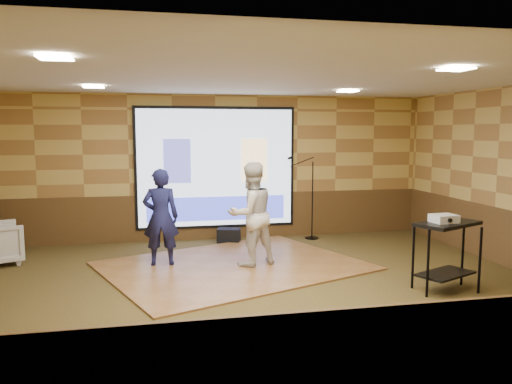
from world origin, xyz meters
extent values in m
plane|color=#2C3116|center=(0.00, 0.00, 0.00)|extent=(9.00, 9.00, 0.00)
cube|color=tan|center=(0.00, 3.50, 1.50)|extent=(9.00, 0.04, 3.00)
cube|color=tan|center=(0.00, -3.50, 1.50)|extent=(9.00, 0.04, 3.00)
cube|color=beige|center=(0.00, 0.00, 3.00)|extent=(9.00, 7.00, 0.04)
cube|color=#54341C|center=(0.00, 3.48, 0.47)|extent=(9.00, 0.04, 0.95)
cube|color=#54341C|center=(0.00, -3.48, 0.47)|extent=(9.00, 0.04, 0.95)
cube|color=black|center=(0.00, 3.45, 1.50)|extent=(3.32, 0.03, 2.52)
cube|color=#AFC1DE|center=(0.00, 3.42, 1.50)|extent=(3.20, 0.02, 2.40)
cube|color=#434594|center=(-0.80, 3.40, 1.65)|extent=(0.55, 0.01, 0.90)
cube|color=#E0BE81|center=(0.80, 3.40, 1.65)|extent=(0.55, 0.01, 0.90)
cube|color=#3543C6|center=(0.00, 3.40, 0.65)|extent=(2.88, 0.01, 0.50)
cube|color=beige|center=(-2.20, 1.80, 2.97)|extent=(0.32, 0.32, 0.02)
cube|color=beige|center=(2.20, 1.80, 2.97)|extent=(0.32, 0.32, 0.02)
cube|color=beige|center=(-2.20, -1.50, 2.97)|extent=(0.32, 0.32, 0.02)
cube|color=beige|center=(2.20, -1.50, 2.97)|extent=(0.32, 0.32, 0.02)
cube|color=brown|center=(0.00, 1.20, 0.01)|extent=(4.88, 4.33, 0.03)
imported|color=#161845|center=(-1.18, 1.48, 0.84)|extent=(0.61, 0.42, 1.62)
imported|color=silver|center=(0.29, 1.18, 0.89)|extent=(1.01, 0.91, 1.72)
cylinder|color=black|center=(2.34, -0.85, 0.47)|extent=(0.04, 0.04, 0.94)
cylinder|color=black|center=(3.14, -0.85, 0.47)|extent=(0.04, 0.04, 0.94)
cylinder|color=black|center=(2.34, -0.45, 0.47)|extent=(0.04, 0.04, 0.94)
cylinder|color=black|center=(3.14, -0.45, 0.47)|extent=(0.04, 0.04, 0.94)
cube|color=black|center=(2.74, -0.65, 0.97)|extent=(0.94, 0.50, 0.05)
cube|color=black|center=(2.74, -0.65, 0.25)|extent=(0.84, 0.45, 0.03)
cube|color=silver|center=(2.66, -0.67, 1.05)|extent=(0.35, 0.30, 0.11)
cylinder|color=black|center=(1.97, 3.05, 0.01)|extent=(0.28, 0.28, 0.02)
cylinder|color=black|center=(1.97, 3.05, 0.81)|extent=(0.02, 0.02, 1.62)
cylinder|color=black|center=(1.73, 3.05, 1.62)|extent=(0.52, 0.02, 0.20)
cylinder|color=black|center=(1.48, 3.05, 1.71)|extent=(0.12, 0.05, 0.08)
cube|color=black|center=(0.20, 3.06, 0.14)|extent=(0.52, 0.42, 0.28)
camera|label=1|loc=(-1.27, -6.83, 2.25)|focal=35.00mm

